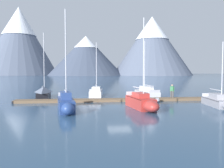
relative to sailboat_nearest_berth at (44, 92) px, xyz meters
name	(u,v)px	position (x,y,z in m)	size (l,w,h in m)	color
ground_plane	(120,106)	(9.17, -9.21, -0.76)	(700.00, 700.00, 0.00)	#2D4C6B
mountain_west_summit	(19,40)	(-56.16, 208.61, 34.57)	(75.57, 75.57, 67.72)	slate
mountain_central_massif	(86,55)	(9.55, 182.44, 17.86)	(70.14, 70.14, 36.48)	#424C60
mountain_shoulder_ridge	(152,45)	(72.40, 181.12, 28.23)	(75.97, 75.97, 55.85)	slate
dock	(114,100)	(9.17, -5.21, -0.61)	(23.57, 2.05, 0.30)	brown
sailboat_nearest_berth	(44,92)	(0.00, 0.00, 0.00)	(2.07, 6.44, 9.14)	black
sailboat_second_berth	(66,103)	(3.76, -11.33, -0.04)	(1.99, 6.11, 9.21)	navy
sailboat_mid_dock_port	(96,92)	(7.35, 0.35, -0.15)	(2.32, 6.80, 7.84)	white
sailboat_mid_dock_starboard	(142,102)	(11.07, -11.28, -0.10)	(2.18, 6.10, 8.72)	#B2332D
sailboat_far_berth	(145,92)	(14.73, 0.57, -0.20)	(2.21, 7.72, 8.23)	silver
sailboat_outer_slip	(221,102)	(19.41, -11.12, -0.24)	(2.64, 6.22, 6.64)	#93939E
person_on_dock	(172,90)	(16.61, -5.14, 0.50)	(0.41, 0.48, 1.69)	brown
mooring_buoy_channel_marker	(157,100)	(14.08, -6.92, -0.48)	(0.55, 0.55, 0.63)	white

